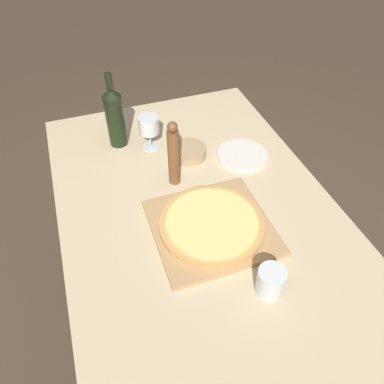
% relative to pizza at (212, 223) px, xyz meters
% --- Properties ---
extents(ground_plane, '(12.00, 12.00, 0.00)m').
position_rel_pizza_xyz_m(ground_plane, '(-0.01, 0.10, -0.79)').
color(ground_plane, '#4C3D2D').
extents(dining_table, '(0.98, 1.51, 0.76)m').
position_rel_pizza_xyz_m(dining_table, '(-0.01, 0.10, -0.12)').
color(dining_table, '#CCB78E').
rests_on(dining_table, ground_plane).
extents(cutting_board, '(0.39, 0.38, 0.02)m').
position_rel_pizza_xyz_m(cutting_board, '(0.00, 0.00, -0.02)').
color(cutting_board, tan).
rests_on(cutting_board, dining_table).
extents(pizza, '(0.36, 0.36, 0.02)m').
position_rel_pizza_xyz_m(pizza, '(0.00, 0.00, 0.00)').
color(pizza, tan).
rests_on(pizza, cutting_board).
extents(wine_bottle, '(0.08, 0.08, 0.33)m').
position_rel_pizza_xyz_m(wine_bottle, '(-0.20, 0.58, 0.11)').
color(wine_bottle, black).
rests_on(wine_bottle, dining_table).
extents(pepper_mill, '(0.04, 0.04, 0.27)m').
position_rel_pizza_xyz_m(pepper_mill, '(-0.05, 0.27, 0.10)').
color(pepper_mill, brown).
rests_on(pepper_mill, dining_table).
extents(wine_glass, '(0.08, 0.08, 0.15)m').
position_rel_pizza_xyz_m(wine_glass, '(-0.08, 0.51, 0.08)').
color(wine_glass, silver).
rests_on(wine_glass, dining_table).
extents(small_bowl, '(0.15, 0.15, 0.04)m').
position_rel_pizza_xyz_m(small_bowl, '(0.05, 0.40, -0.01)').
color(small_bowl, tan).
rests_on(small_bowl, dining_table).
extents(drinking_tumbler, '(0.08, 0.08, 0.09)m').
position_rel_pizza_xyz_m(drinking_tumbler, '(0.07, -0.28, 0.02)').
color(drinking_tumbler, silver).
rests_on(drinking_tumbler, dining_table).
extents(dinner_plate, '(0.21, 0.21, 0.01)m').
position_rel_pizza_xyz_m(dinner_plate, '(0.26, 0.32, -0.02)').
color(dinner_plate, silver).
rests_on(dinner_plate, dining_table).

